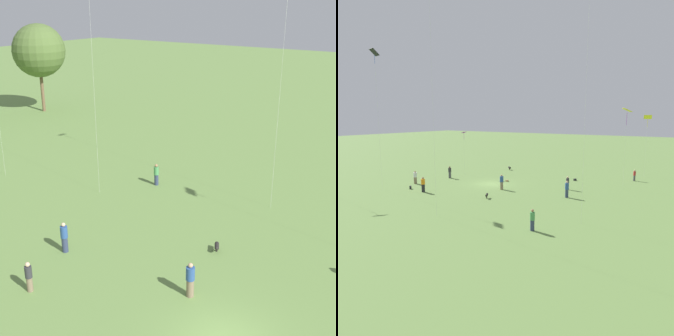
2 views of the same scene
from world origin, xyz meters
The scene contains 6 objects.
tree_5 centered at (25.17, 40.69, 7.75)m, with size 6.64×6.64×11.09m.
person_1 centered at (2.00, 3.02, 0.93)m, with size 0.51×0.51×1.87m.
person_3 centered at (12.89, 13.18, 0.87)m, with size 0.47×0.47×1.75m.
person_5 centered at (-2.30, 9.85, 0.83)m, with size 0.40×0.40×1.66m.
person_6 centered at (1.45, 11.32, 0.93)m, with size 0.48×0.48×1.87m.
dog_0 centered at (6.51, 4.07, 0.36)m, with size 0.74×0.54×0.52m.
Camera 1 is at (-14.71, -7.45, 13.94)m, focal length 50.00 mm.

